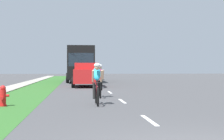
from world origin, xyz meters
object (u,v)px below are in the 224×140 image
fire_hydrant_red (3,96)px  cyclist_trailing (99,80)px  cyclist_lead (97,83)px  suv_red (86,74)px  pickup_maroon (77,72)px  bus_black (80,63)px  sedan_silver (94,72)px

fire_hydrant_red → cyclist_trailing: size_ratio=0.44×
cyclist_lead → suv_red: (-0.04, 12.44, 0.14)m
cyclist_trailing → fire_hydrant_red: bearing=-139.1°
cyclist_trailing → pickup_maroon: (-0.91, 38.85, 0.02)m
suv_red → bus_black: (-0.30, 10.19, 1.03)m
cyclist_lead → pickup_maroon: 42.01m
suv_red → sedan_silver: size_ratio=1.09×
cyclist_lead → cyclist_trailing: 3.17m
sedan_silver → suv_red: bearing=-94.1°
fire_hydrant_red → pickup_maroon: bearing=86.1°
pickup_maroon → suv_red: bearing=-88.9°
bus_black → sedan_silver: (3.17, 30.32, -1.21)m
cyclist_lead → bus_black: bus_black is taller
fire_hydrant_red → pickup_maroon: 42.20m
pickup_maroon → sedan_silver: pickup_maroon is taller
cyclist_lead → pickup_maroon: pickup_maroon is taller
pickup_maroon → cyclist_lead: bearing=-89.2°
fire_hydrant_red → bus_black: bus_black is taller
fire_hydrant_red → cyclist_trailing: cyclist_trailing is taller
cyclist_lead → suv_red: suv_red is taller
cyclist_trailing → suv_red: suv_red is taller
pickup_maroon → bus_black: bearing=-89.3°
cyclist_lead → sedan_silver: size_ratio=0.40×
pickup_maroon → sedan_silver: (3.42, 10.94, -0.06)m
cyclist_lead → suv_red: size_ratio=0.37×
cyclist_lead → suv_red: 12.44m
cyclist_lead → sedan_silver: (2.83, 52.95, -0.04)m
fire_hydrant_red → cyclist_lead: cyclist_lead is taller
sedan_silver → bus_black: bearing=-96.0°
fire_hydrant_red → cyclist_lead: size_ratio=0.44×
cyclist_trailing → sedan_silver: (2.51, 49.80, -0.04)m
suv_red → sedan_silver: (2.87, 40.52, -0.18)m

